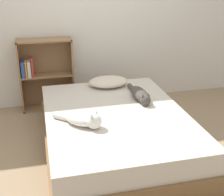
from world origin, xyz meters
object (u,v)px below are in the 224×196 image
at_px(pillow, 108,82).
at_px(cat_dark, 140,95).
at_px(cat_light, 83,120).
at_px(bed, 115,132).
at_px(bookshelf, 44,73).

xyz_separation_m(pillow, cat_dark, (0.25, -0.51, 0.00)).
xyz_separation_m(cat_light, cat_dark, (0.72, 0.47, -0.00)).
distance_m(bed, bookshelf, 1.51).
distance_m(pillow, bookshelf, 0.94).
distance_m(bed, cat_dark, 0.53).
xyz_separation_m(bed, bookshelf, (-0.66, 1.33, 0.28)).
relative_size(cat_light, bookshelf, 0.46).
xyz_separation_m(bed, cat_light, (-0.36, -0.21, 0.29)).
distance_m(cat_light, cat_dark, 0.86).
relative_size(pillow, bookshelf, 0.51).
bearing_deg(cat_dark, bed, -54.44).
relative_size(pillow, cat_light, 1.11).
bearing_deg(cat_dark, pillow, -155.13).
xyz_separation_m(bed, pillow, (0.10, 0.77, 0.28)).
bearing_deg(pillow, bookshelf, 143.95).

